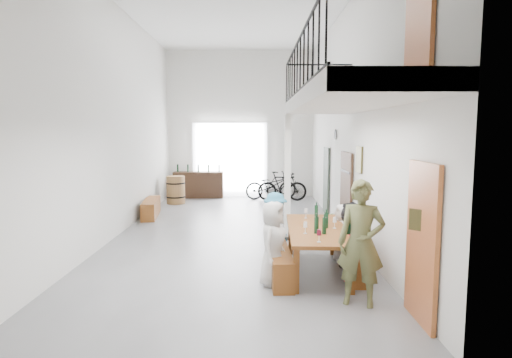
{
  "coord_description": "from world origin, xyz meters",
  "views": [
    {
      "loc": [
        0.54,
        -10.28,
        2.49
      ],
      "look_at": [
        0.57,
        -0.5,
        1.39
      ],
      "focal_mm": 30.0,
      "sensor_mm": 36.0,
      "label": 1
    }
  ],
  "objects_px": {
    "bicycle_near": "(271,186)",
    "host_standing": "(361,243)",
    "tasting_table": "(317,232)",
    "side_bench": "(151,208)",
    "serving_counter": "(199,185)",
    "bench_inner": "(278,259)",
    "oak_barrel": "(176,190)"
  },
  "relations": [
    {
      "from": "tasting_table",
      "to": "oak_barrel",
      "type": "bearing_deg",
      "value": 120.41
    },
    {
      "from": "side_bench",
      "to": "tasting_table",
      "type": "bearing_deg",
      "value": -50.09
    },
    {
      "from": "bench_inner",
      "to": "side_bench",
      "type": "xyz_separation_m",
      "value": [
        -3.45,
        5.05,
        0.0
      ]
    },
    {
      "from": "bicycle_near",
      "to": "host_standing",
      "type": "bearing_deg",
      "value": 172.56
    },
    {
      "from": "bench_inner",
      "to": "oak_barrel",
      "type": "distance_m",
      "value": 7.96
    },
    {
      "from": "bench_inner",
      "to": "bicycle_near",
      "type": "xyz_separation_m",
      "value": [
        0.18,
        8.25,
        0.26
      ]
    },
    {
      "from": "side_bench",
      "to": "host_standing",
      "type": "distance_m",
      "value": 7.9
    },
    {
      "from": "serving_counter",
      "to": "bicycle_near",
      "type": "height_order",
      "value": "bicycle_near"
    },
    {
      "from": "serving_counter",
      "to": "host_standing",
      "type": "height_order",
      "value": "host_standing"
    },
    {
      "from": "side_bench",
      "to": "host_standing",
      "type": "bearing_deg",
      "value": -54.66
    },
    {
      "from": "side_bench",
      "to": "host_standing",
      "type": "xyz_separation_m",
      "value": [
        4.55,
        -6.42,
        0.66
      ]
    },
    {
      "from": "tasting_table",
      "to": "host_standing",
      "type": "bearing_deg",
      "value": -72.06
    },
    {
      "from": "tasting_table",
      "to": "bench_inner",
      "type": "distance_m",
      "value": 0.84
    },
    {
      "from": "tasting_table",
      "to": "bicycle_near",
      "type": "bearing_deg",
      "value": 96.01
    },
    {
      "from": "serving_counter",
      "to": "tasting_table",
      "type": "bearing_deg",
      "value": -69.97
    },
    {
      "from": "oak_barrel",
      "to": "side_bench",
      "type": "bearing_deg",
      "value": -97.88
    },
    {
      "from": "bench_inner",
      "to": "host_standing",
      "type": "distance_m",
      "value": 1.88
    },
    {
      "from": "tasting_table",
      "to": "bench_inner",
      "type": "bearing_deg",
      "value": -170.48
    },
    {
      "from": "bench_inner",
      "to": "serving_counter",
      "type": "bearing_deg",
      "value": 104.4
    },
    {
      "from": "side_bench",
      "to": "bicycle_near",
      "type": "xyz_separation_m",
      "value": [
        3.64,
        3.2,
        0.25
      ]
    },
    {
      "from": "oak_barrel",
      "to": "host_standing",
      "type": "bearing_deg",
      "value": -63.98
    },
    {
      "from": "bicycle_near",
      "to": "tasting_table",
      "type": "bearing_deg",
      "value": 170.7
    },
    {
      "from": "serving_counter",
      "to": "host_standing",
      "type": "bearing_deg",
      "value": -70.7
    },
    {
      "from": "tasting_table",
      "to": "bench_inner",
      "type": "xyz_separation_m",
      "value": [
        -0.69,
        -0.09,
        -0.46
      ]
    },
    {
      "from": "oak_barrel",
      "to": "bicycle_near",
      "type": "bearing_deg",
      "value": 15.8
    },
    {
      "from": "bicycle_near",
      "to": "serving_counter",
      "type": "bearing_deg",
      "value": 69.36
    },
    {
      "from": "bench_inner",
      "to": "serving_counter",
      "type": "height_order",
      "value": "serving_counter"
    },
    {
      "from": "host_standing",
      "to": "side_bench",
      "type": "bearing_deg",
      "value": 144.46
    },
    {
      "from": "oak_barrel",
      "to": "host_standing",
      "type": "relative_size",
      "value": 0.52
    },
    {
      "from": "bench_inner",
      "to": "bicycle_near",
      "type": "relative_size",
      "value": 1.12
    },
    {
      "from": "tasting_table",
      "to": "serving_counter",
      "type": "relative_size",
      "value": 1.36
    },
    {
      "from": "tasting_table",
      "to": "serving_counter",
      "type": "height_order",
      "value": "serving_counter"
    }
  ]
}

